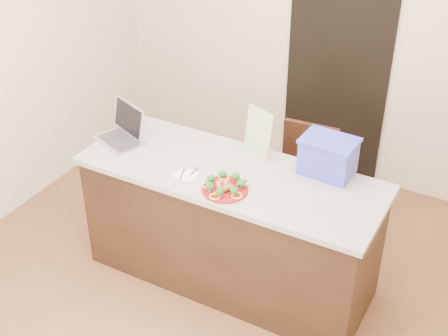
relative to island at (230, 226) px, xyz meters
The scene contains 16 objects.
ground 0.53m from the island, 90.00° to the right, with size 4.00×4.00×0.00m, color brown.
room_shell 1.18m from the island, 90.00° to the right, with size 4.00×4.00×4.00m.
doorway 1.81m from the island, 86.69° to the left, with size 0.90×0.02×2.00m, color black.
island is the anchor object (origin of this frame).
plate 0.52m from the island, 70.75° to the right, with size 0.30×0.30×0.02m.
meatballs 0.55m from the island, 71.98° to the right, with size 0.12×0.12×0.04m.
broccoli 0.56m from the island, 70.75° to the right, with size 0.25×0.25×0.04m.
pepper_rings 0.53m from the island, 70.75° to the right, with size 0.29×0.28×0.01m.
napkin 0.55m from the island, 143.49° to the right, with size 0.13×0.13×0.01m, color white.
fork 0.56m from the island, 147.00° to the right, with size 0.05×0.15×0.00m.
knife 0.54m from the island, 136.83° to the right, with size 0.02×0.20×0.01m.
yogurt_bottle 0.53m from the island, 36.30° to the right, with size 0.03×0.03×0.06m.
laptop 1.02m from the island, behind, with size 0.42×0.40×0.25m.
leaflet 0.69m from the island, 79.18° to the left, with size 0.24×0.00×0.34m, color silver.
blue_box 0.86m from the island, 27.33° to the left, with size 0.36×0.27×0.25m.
chair 0.76m from the island, 71.53° to the left, with size 0.45×0.45×0.95m.
Camera 1 is at (1.63, -2.80, 3.15)m, focal length 50.00 mm.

